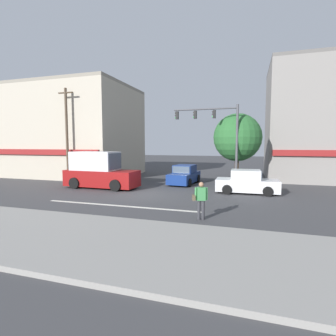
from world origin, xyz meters
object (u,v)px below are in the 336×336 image
object	(u,v)px
street_tree	(237,138)
sedan_crossing_leftbound	(184,175)
traffic_light_mast	(219,131)
utility_pole_near_left	(67,134)
sedan_approaching_near	(247,183)
pedestrian_foreground_with_bag	(201,198)
box_truck_crossing_rightbound	(99,171)

from	to	relation	value
street_tree	sedan_crossing_leftbound	size ratio (longest dim) A/B	1.36
traffic_light_mast	utility_pole_near_left	bearing A→B (deg)	-175.57
utility_pole_near_left	sedan_approaching_near	bearing A→B (deg)	-2.35
sedan_approaching_near	street_tree	bearing A→B (deg)	103.75
street_tree	utility_pole_near_left	size ratio (longest dim) A/B	0.72
utility_pole_near_left	pedestrian_foreground_with_bag	distance (m)	15.50
sedan_approaching_near	utility_pole_near_left	bearing A→B (deg)	177.65
traffic_light_mast	box_truck_crossing_rightbound	world-z (taller)	traffic_light_mast
sedan_approaching_near	box_truck_crossing_rightbound	distance (m)	10.80
sedan_crossing_leftbound	pedestrian_foreground_with_bag	size ratio (longest dim) A/B	2.53
street_tree	traffic_light_mast	bearing A→B (deg)	-124.18
utility_pole_near_left	box_truck_crossing_rightbound	world-z (taller)	utility_pole_near_left
sedan_approaching_near	box_truck_crossing_rightbound	bearing A→B (deg)	-174.51
street_tree	traffic_light_mast	world-z (taller)	traffic_light_mast
box_truck_crossing_rightbound	pedestrian_foreground_with_bag	bearing A→B (deg)	-34.71
street_tree	sedan_crossing_leftbound	distance (m)	5.27
sedan_crossing_leftbound	pedestrian_foreground_with_bag	distance (m)	10.55
traffic_light_mast	pedestrian_foreground_with_bag	xyz separation A→B (m)	(0.24, -8.79, -3.35)
pedestrian_foreground_with_bag	sedan_crossing_leftbound	bearing A→B (deg)	107.63
utility_pole_near_left	sedan_crossing_leftbound	size ratio (longest dim) A/B	1.91
street_tree	traffic_light_mast	xyz separation A→B (m)	(-1.25, -1.84, 0.46)
pedestrian_foreground_with_bag	traffic_light_mast	bearing A→B (deg)	91.56
box_truck_crossing_rightbound	traffic_light_mast	bearing A→B (deg)	16.91
street_tree	box_truck_crossing_rightbound	xyz separation A→B (m)	(-9.90, -4.47, -2.59)
pedestrian_foreground_with_bag	utility_pole_near_left	bearing A→B (deg)	149.06
traffic_light_mast	sedan_approaching_near	xyz separation A→B (m)	(2.09, -1.60, -3.59)
traffic_light_mast	sedan_approaching_near	size ratio (longest dim) A/B	1.50
sedan_crossing_leftbound	box_truck_crossing_rightbound	xyz separation A→B (m)	(-5.69, -3.89, 0.54)
utility_pole_near_left	traffic_light_mast	bearing A→B (deg)	4.43
traffic_light_mast	sedan_approaching_near	distance (m)	4.45
utility_pole_near_left	traffic_light_mast	xyz separation A→B (m)	(12.77, 0.99, 0.13)
traffic_light_mast	sedan_approaching_near	bearing A→B (deg)	-37.36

